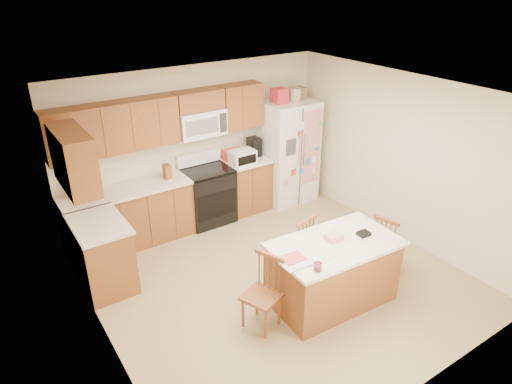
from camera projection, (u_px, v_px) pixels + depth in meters
ground at (277, 278)px, 6.19m from camera, size 4.50×4.50×0.00m
room_shell at (279, 182)px, 5.56m from camera, size 4.60×4.60×2.52m
cabinetry at (151, 187)px, 6.64m from camera, size 3.36×1.56×2.15m
stove at (207, 194)px, 7.43m from camera, size 0.76×0.65×1.13m
refrigerator at (287, 151)px, 7.97m from camera, size 0.90×0.79×2.04m
island at (333, 272)px, 5.59m from camera, size 1.62×0.98×0.94m
windsor_chair_left at (262, 295)px, 5.19m from camera, size 0.49×0.50×0.91m
windsor_chair_back at (297, 248)px, 6.05m from camera, size 0.47×0.46×0.94m
windsor_chair_right at (387, 245)px, 6.16m from camera, size 0.44×0.45×0.88m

